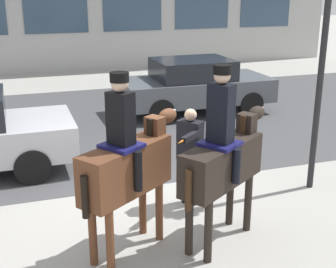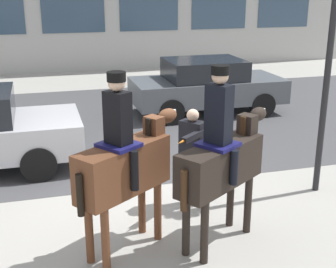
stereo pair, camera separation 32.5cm
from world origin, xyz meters
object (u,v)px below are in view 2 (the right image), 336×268
at_px(mounted_horse_lead, 125,163).
at_px(traffic_light, 333,25).
at_px(mounted_horse_companion, 222,158).
at_px(street_car_far_lane, 206,85).
at_px(pedestrian_bystander, 192,150).

height_order(mounted_horse_lead, traffic_light, traffic_light).
distance_m(mounted_horse_companion, street_car_far_lane, 7.08).
xyz_separation_m(mounted_horse_lead, traffic_light, (3.66, 1.01, 1.62)).
bearing_deg(traffic_light, mounted_horse_companion, -153.35).
bearing_deg(mounted_horse_lead, traffic_light, -19.61).
distance_m(mounted_horse_lead, mounted_horse_companion, 1.32).
bearing_deg(pedestrian_bystander, mounted_horse_lead, -0.21).
distance_m(mounted_horse_lead, pedestrian_bystander, 1.72).
height_order(mounted_horse_lead, mounted_horse_companion, mounted_horse_companion).
relative_size(mounted_horse_lead, mounted_horse_companion, 0.98).
distance_m(mounted_horse_lead, street_car_far_lane, 7.45).
distance_m(mounted_horse_companion, traffic_light, 3.09).
bearing_deg(traffic_light, pedestrian_bystander, 178.30).
height_order(mounted_horse_companion, traffic_light, traffic_light).
xyz_separation_m(mounted_horse_companion, pedestrian_bystander, (-0.00, 1.25, -0.31)).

